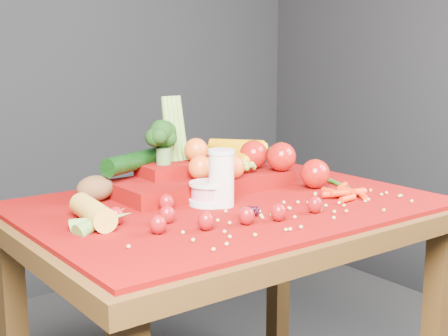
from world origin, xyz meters
TOP-DOWN VIEW (x-y plane):
  - table at (0.00, 0.00)m, footprint 1.10×0.80m
  - red_cloth at (0.00, 0.00)m, footprint 1.05×0.75m
  - milk_glass at (-0.04, -0.02)m, footprint 0.07×0.07m
  - yogurt_bowl at (-0.06, 0.01)m, footprint 0.11×0.11m
  - strawberry_scatter at (-0.16, -0.13)m, footprint 0.48×0.28m
  - dark_grape_cluster at (-0.04, -0.15)m, footprint 0.06×0.05m
  - soybean_scatter at (0.00, -0.20)m, footprint 0.84×0.24m
  - corn_ear at (-0.38, -0.01)m, footprint 0.20×0.24m
  - potato at (-0.28, 0.22)m, footprint 0.10×0.07m
  - baby_carrot_pile at (0.28, -0.16)m, footprint 0.17×0.17m
  - green_bean_pile at (0.40, -0.01)m, footprint 0.14×0.12m
  - produce_mound at (0.05, 0.15)m, footprint 0.61×0.38m

SIDE VIEW (x-z plane):
  - table at x=0.00m, z-range 0.28..1.03m
  - red_cloth at x=0.00m, z-range 0.75..0.76m
  - soybean_scatter at x=0.00m, z-range 0.76..0.77m
  - green_bean_pile at x=0.40m, z-range 0.76..0.77m
  - dark_grape_cluster at x=-0.04m, z-range 0.76..0.79m
  - baby_carrot_pile at x=0.28m, z-range 0.76..0.79m
  - corn_ear at x=-0.38m, z-range 0.76..0.81m
  - strawberry_scatter at x=-0.16m, z-range 0.76..0.81m
  - yogurt_bowl at x=-0.06m, z-range 0.76..0.82m
  - potato at x=-0.28m, z-range 0.76..0.83m
  - produce_mound at x=0.05m, z-range 0.69..0.95m
  - milk_glass at x=-0.04m, z-range 0.77..0.91m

